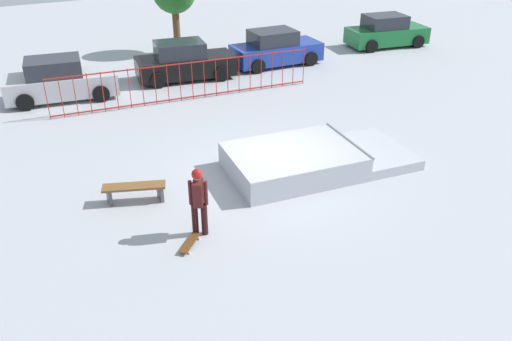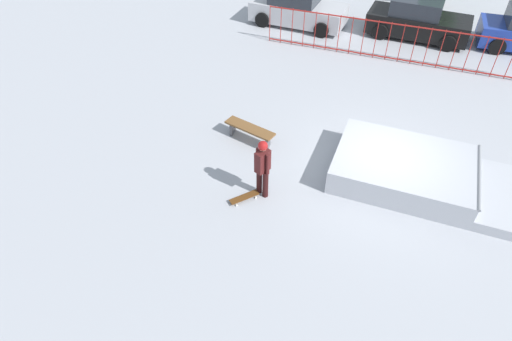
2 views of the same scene
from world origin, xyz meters
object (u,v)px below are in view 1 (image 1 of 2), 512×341
object	(u,v)px
parked_car_silver	(60,81)
parked_car_green	(386,32)
skater	(198,197)
skateboard	(190,243)
parked_car_blue	(276,49)
skate_ramp	(308,160)
parked_car_black	(184,62)
park_bench	(134,190)

from	to	relation	value
parked_car_silver	parked_car_green	size ratio (longest dim) A/B	1.00
skater	skateboard	world-z (taller)	skater
skateboard	parked_car_green	distance (m)	19.12
skater	parked_car_blue	distance (m)	13.71
parked_car_silver	skate_ramp	bearing A→B (deg)	-52.53
skate_ramp	parked_car_black	distance (m)	9.45
skate_ramp	skater	size ratio (longest dim) A/B	3.26
park_bench	parked_car_silver	size ratio (longest dim) A/B	0.38
parked_car_silver	parked_car_blue	size ratio (longest dim) A/B	1.03
parked_car_blue	parked_car_green	distance (m)	6.66
parked_car_silver	parked_car_green	bearing A→B (deg)	8.96
skateboard	park_bench	xyz separation A→B (m)	(-0.57, 2.45, 0.28)
skateboard	parked_car_black	world-z (taller)	parked_car_black
parked_car_silver	parked_car_blue	xyz separation A→B (m)	(9.54, 0.11, 0.00)
parked_car_blue	parked_car_green	size ratio (longest dim) A/B	0.97
skater	parked_car_blue	world-z (taller)	skater
skater	park_bench	world-z (taller)	skater
parked_car_green	parked_car_blue	bearing A→B (deg)	-169.77
park_bench	parked_car_blue	distance (m)	12.75
skateboard	parked_car_silver	world-z (taller)	parked_car_silver
skater	parked_car_green	world-z (taller)	skater
parked_car_silver	parked_car_black	size ratio (longest dim) A/B	1.00
skate_ramp	skateboard	size ratio (longest dim) A/B	7.93
skate_ramp	skateboard	distance (m)	4.75
parked_car_black	parked_car_green	distance (m)	11.12
skate_ramp	parked_car_black	size ratio (longest dim) A/B	1.31
skater	skate_ramp	bearing A→B (deg)	140.29
park_bench	parked_car_silver	bearing A→B (deg)	92.51
parked_car_green	park_bench	bearing A→B (deg)	-141.65
skater	parked_car_blue	xyz separation A→B (m)	(8.20, 10.99, -0.28)
skater	parked_car_blue	size ratio (longest dim) A/B	0.41
skate_ramp	parked_car_blue	xyz separation A→B (m)	(4.23, 9.45, 0.41)
skater	parked_car_black	xyz separation A→B (m)	(3.74, 10.99, -0.28)
parked_car_black	parked_car_blue	size ratio (longest dim) A/B	1.03
parked_car_silver	parked_car_green	world-z (taller)	same
skateboard	parked_car_silver	distance (m)	11.27
park_bench	parked_car_blue	world-z (taller)	parked_car_blue
skater	park_bench	distance (m)	2.42
park_bench	parked_car_black	xyz separation A→B (m)	(4.70, 8.86, 0.37)
parked_car_silver	parked_car_green	distance (m)	16.20
skate_ramp	skater	world-z (taller)	skater
skate_ramp	parked_car_blue	bearing A→B (deg)	71.42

